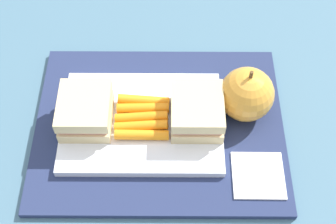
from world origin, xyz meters
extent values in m
plane|color=#42667A|center=(0.00, 0.00, 0.00)|extent=(2.40, 2.40, 0.00)
cube|color=navy|center=(0.00, 0.00, 0.01)|extent=(0.36, 0.28, 0.01)
cube|color=white|center=(-0.03, 0.00, 0.02)|extent=(0.23, 0.17, 0.01)
cube|color=#DBC189|center=(-0.10, 0.00, 0.03)|extent=(0.07, 0.08, 0.02)
cube|color=pink|center=(-0.10, 0.00, 0.04)|extent=(0.07, 0.07, 0.01)
cube|color=#DBC189|center=(-0.10, 0.00, 0.06)|extent=(0.07, 0.08, 0.02)
cube|color=#DBC189|center=(0.05, 0.00, 0.03)|extent=(0.07, 0.08, 0.02)
cube|color=pink|center=(0.05, 0.00, 0.04)|extent=(0.07, 0.07, 0.01)
cube|color=#DBC189|center=(0.05, 0.00, 0.06)|extent=(0.07, 0.08, 0.02)
cylinder|color=orange|center=(-0.02, -0.03, 0.03)|extent=(0.08, 0.01, 0.02)
cylinder|color=orange|center=(-0.02, -0.01, 0.03)|extent=(0.08, 0.01, 0.02)
cylinder|color=orange|center=(-0.03, 0.00, 0.03)|extent=(0.08, 0.01, 0.02)
cylinder|color=orange|center=(-0.02, 0.02, 0.03)|extent=(0.08, 0.01, 0.02)
cylinder|color=orange|center=(-0.02, 0.03, 0.03)|extent=(0.08, 0.01, 0.02)
sphere|color=gold|center=(0.12, 0.03, 0.05)|extent=(0.08, 0.08, 0.08)
cylinder|color=brown|center=(0.12, 0.03, 0.09)|extent=(0.00, 0.00, 0.01)
cube|color=white|center=(0.14, -0.08, 0.01)|extent=(0.07, 0.07, 0.00)
camera|label=1|loc=(0.01, -0.36, 0.58)|focal=49.90mm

